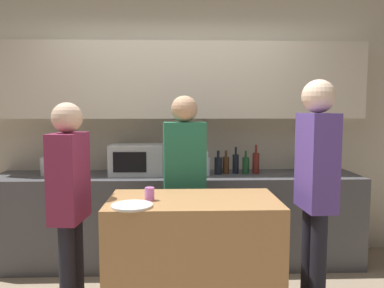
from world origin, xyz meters
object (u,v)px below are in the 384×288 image
at_px(bottle_2, 226,165).
at_px(person_left, 184,177).
at_px(bottle_5, 256,163).
at_px(cup_0, 150,194).
at_px(bottle_0, 207,166).
at_px(bottle_3, 236,163).
at_px(toaster, 57,166).
at_px(bottle_4, 246,165).
at_px(microwave, 137,159).
at_px(person_center, 316,181).
at_px(person_right, 70,196).
at_px(potted_plant, 305,154).
at_px(bottle_1, 218,165).
at_px(plate_on_island, 132,206).

relative_size(bottle_2, person_left, 0.14).
distance_m(bottle_5, cup_0, 1.58).
bearing_deg(bottle_5, bottle_0, -171.48).
bearing_deg(bottle_3, bottle_5, -4.09).
distance_m(cup_0, person_left, 0.65).
height_order(toaster, cup_0, toaster).
bearing_deg(bottle_4, microwave, 179.06).
bearing_deg(bottle_2, bottle_5, -1.38).
distance_m(person_center, person_right, 1.72).
bearing_deg(bottle_4, toaster, 179.41).
distance_m(person_left, person_center, 1.05).
bearing_deg(toaster, potted_plant, -0.00).
bearing_deg(cup_0, microwave, 100.02).
relative_size(bottle_1, person_right, 0.15).
xyz_separation_m(bottle_0, bottle_1, (0.12, 0.05, -0.00)).
relative_size(bottle_0, cup_0, 2.74).
bearing_deg(person_center, toaster, 59.21).
bearing_deg(person_center, person_right, 86.08).
height_order(bottle_0, bottle_2, bottle_0).
distance_m(plate_on_island, person_center, 1.27).
bearing_deg(bottle_4, bottle_1, -179.83).
bearing_deg(plate_on_island, bottle_1, 63.67).
relative_size(bottle_2, person_right, 0.15).
relative_size(bottle_3, person_right, 0.17).
bearing_deg(potted_plant, person_right, -151.13).
xyz_separation_m(toaster, person_left, (1.26, -0.63, -0.00)).
relative_size(bottle_0, plate_on_island, 0.92).
bearing_deg(bottle_2, person_left, -123.50).
relative_size(bottle_2, cup_0, 2.68).
xyz_separation_m(microwave, plate_on_island, (0.12, -1.40, -0.10)).
distance_m(bottle_0, bottle_4, 0.40).
xyz_separation_m(potted_plant, bottle_2, (-0.80, 0.01, -0.11)).
height_order(bottle_3, plate_on_island, bottle_3).
height_order(bottle_2, bottle_5, bottle_5).
distance_m(toaster, bottle_1, 1.60).
bearing_deg(bottle_4, person_left, -135.45).
bearing_deg(bottle_3, person_left, -129.00).
xyz_separation_m(bottle_3, bottle_5, (0.20, -0.01, 0.01)).
relative_size(toaster, cup_0, 2.97).
height_order(bottle_0, plate_on_island, bottle_0).
bearing_deg(person_center, bottle_5, 6.26).
relative_size(cup_0, person_left, 0.05).
distance_m(potted_plant, bottle_2, 0.81).
distance_m(bottle_0, cup_0, 1.26).
bearing_deg(cup_0, bottle_0, 68.10).
xyz_separation_m(bottle_1, bottle_4, (0.28, 0.00, -0.00)).
relative_size(microwave, person_right, 0.33).
relative_size(bottle_4, plate_on_island, 0.90).
distance_m(bottle_4, person_center, 1.18).
bearing_deg(cup_0, toaster, 129.29).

